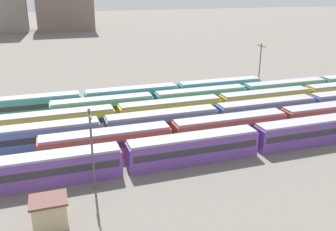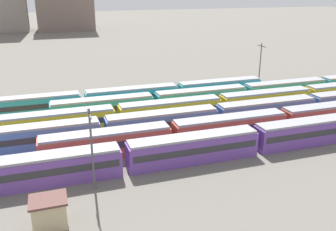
{
  "view_description": "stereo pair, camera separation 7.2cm",
  "coord_description": "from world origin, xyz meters",
  "px_view_note": "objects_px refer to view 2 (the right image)",
  "views": [
    {
      "loc": [
        -6.63,
        -41.14,
        22.42
      ],
      "look_at": [
        11.37,
        13.0,
        2.04
      ],
      "focal_mm": 39.02,
      "sensor_mm": 36.0,
      "label": 1
    },
    {
      "loc": [
        -6.57,
        -41.16,
        22.42
      ],
      "look_at": [
        11.37,
        13.0,
        2.04
      ],
      "focal_mm": 39.02,
      "sensor_mm": 36.0,
      "label": 2
    }
  ],
  "objects_px": {
    "catenary_pole_2": "(92,146)",
    "catenary_pole_1": "(260,64)",
    "train_track_4": "(285,90)",
    "signal_hut": "(49,212)",
    "train_track_3": "(220,105)",
    "train_track_1": "(330,115)",
    "train_track_0": "(193,148)",
    "train_track_2": "(216,116)",
    "train_track_5": "(132,97)"
  },
  "relations": [
    {
      "from": "catenary_pole_2",
      "to": "catenary_pole_1",
      "type": "bearing_deg",
      "value": 37.81
    },
    {
      "from": "train_track_4",
      "to": "signal_hut",
      "type": "height_order",
      "value": "train_track_4"
    },
    {
      "from": "train_track_3",
      "to": "train_track_1",
      "type": "bearing_deg",
      "value": -33.82
    },
    {
      "from": "train_track_0",
      "to": "train_track_3",
      "type": "relative_size",
      "value": 0.75
    },
    {
      "from": "train_track_1",
      "to": "train_track_2",
      "type": "bearing_deg",
      "value": 164.41
    },
    {
      "from": "train_track_0",
      "to": "train_track_3",
      "type": "height_order",
      "value": "same"
    },
    {
      "from": "train_track_5",
      "to": "catenary_pole_1",
      "type": "height_order",
      "value": "catenary_pole_1"
    },
    {
      "from": "train_track_2",
      "to": "train_track_3",
      "type": "relative_size",
      "value": 1.0
    },
    {
      "from": "train_track_0",
      "to": "train_track_5",
      "type": "height_order",
      "value": "same"
    },
    {
      "from": "train_track_0",
      "to": "train_track_5",
      "type": "bearing_deg",
      "value": 95.21
    },
    {
      "from": "catenary_pole_1",
      "to": "train_track_2",
      "type": "bearing_deg",
      "value": -136.18
    },
    {
      "from": "train_track_2",
      "to": "train_track_3",
      "type": "height_order",
      "value": "same"
    },
    {
      "from": "train_track_0",
      "to": "catenary_pole_2",
      "type": "distance_m",
      "value": 14.4
    },
    {
      "from": "train_track_5",
      "to": "signal_hut",
      "type": "relative_size",
      "value": 15.5
    },
    {
      "from": "train_track_4",
      "to": "train_track_5",
      "type": "relative_size",
      "value": 1.68
    },
    {
      "from": "train_track_0",
      "to": "signal_hut",
      "type": "bearing_deg",
      "value": -155.05
    },
    {
      "from": "train_track_1",
      "to": "signal_hut",
      "type": "distance_m",
      "value": 47.74
    },
    {
      "from": "train_track_1",
      "to": "signal_hut",
      "type": "height_order",
      "value": "train_track_1"
    },
    {
      "from": "train_track_1",
      "to": "train_track_4",
      "type": "distance_m",
      "value": 15.72
    },
    {
      "from": "train_track_3",
      "to": "catenary_pole_1",
      "type": "xyz_separation_m",
      "value": [
        16.28,
        13.41,
        3.87
      ]
    },
    {
      "from": "train_track_2",
      "to": "train_track_5",
      "type": "distance_m",
      "value": 18.94
    },
    {
      "from": "signal_hut",
      "to": "train_track_3",
      "type": "bearing_deg",
      "value": 38.84
    },
    {
      "from": "train_track_3",
      "to": "train_track_0",
      "type": "bearing_deg",
      "value": -126.37
    },
    {
      "from": "train_track_2",
      "to": "train_track_4",
      "type": "distance_m",
      "value": 23.03
    },
    {
      "from": "catenary_pole_2",
      "to": "train_track_2",
      "type": "bearing_deg",
      "value": 31.54
    },
    {
      "from": "train_track_3",
      "to": "signal_hut",
      "type": "relative_size",
      "value": 20.75
    },
    {
      "from": "train_track_0",
      "to": "train_track_1",
      "type": "bearing_deg",
      "value": 10.9
    },
    {
      "from": "catenary_pole_2",
      "to": "train_track_1",
      "type": "bearing_deg",
      "value": 11.53
    },
    {
      "from": "train_track_0",
      "to": "signal_hut",
      "type": "relative_size",
      "value": 15.5
    },
    {
      "from": "train_track_4",
      "to": "signal_hut",
      "type": "xyz_separation_m",
      "value": [
        -47.59,
        -29.48,
        -0.35
      ]
    },
    {
      "from": "train_track_1",
      "to": "train_track_3",
      "type": "height_order",
      "value": "same"
    },
    {
      "from": "train_track_2",
      "to": "train_track_4",
      "type": "bearing_deg",
      "value": 26.84
    },
    {
      "from": "train_track_4",
      "to": "train_track_5",
      "type": "distance_m",
      "value": 31.72
    },
    {
      "from": "train_track_0",
      "to": "catenary_pole_1",
      "type": "bearing_deg",
      "value": 46.25
    },
    {
      "from": "train_track_0",
      "to": "train_track_2",
      "type": "distance_m",
      "value": 13.35
    },
    {
      "from": "train_track_3",
      "to": "train_track_4",
      "type": "relative_size",
      "value": 0.8
    },
    {
      "from": "train_track_3",
      "to": "train_track_5",
      "type": "relative_size",
      "value": 1.34
    },
    {
      "from": "train_track_3",
      "to": "catenary_pole_2",
      "type": "relative_size",
      "value": 7.56
    },
    {
      "from": "catenary_pole_2",
      "to": "train_track_5",
      "type": "bearing_deg",
      "value": 68.89
    },
    {
      "from": "train_track_4",
      "to": "train_track_0",
      "type": "bearing_deg",
      "value": -144.28
    },
    {
      "from": "train_track_0",
      "to": "signal_hut",
      "type": "distance_m",
      "value": 20.59
    },
    {
      "from": "train_track_1",
      "to": "catenary_pole_2",
      "type": "xyz_separation_m",
      "value": [
        -40.61,
        -8.28,
        3.59
      ]
    },
    {
      "from": "signal_hut",
      "to": "train_track_5",
      "type": "bearing_deg",
      "value": 64.84
    },
    {
      "from": "train_track_3",
      "to": "signal_hut",
      "type": "height_order",
      "value": "train_track_3"
    },
    {
      "from": "train_track_1",
      "to": "train_track_4",
      "type": "relative_size",
      "value": 1.0
    },
    {
      "from": "train_track_3",
      "to": "catenary_pole_1",
      "type": "distance_m",
      "value": 21.45
    },
    {
      "from": "signal_hut",
      "to": "catenary_pole_1",
      "type": "bearing_deg",
      "value": 39.07
    },
    {
      "from": "train_track_5",
      "to": "catenary_pole_1",
      "type": "relative_size",
      "value": 5.34
    },
    {
      "from": "train_track_4",
      "to": "catenary_pole_2",
      "type": "distance_m",
      "value": 48.9
    },
    {
      "from": "train_track_4",
      "to": "train_track_5",
      "type": "height_order",
      "value": "same"
    }
  ]
}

